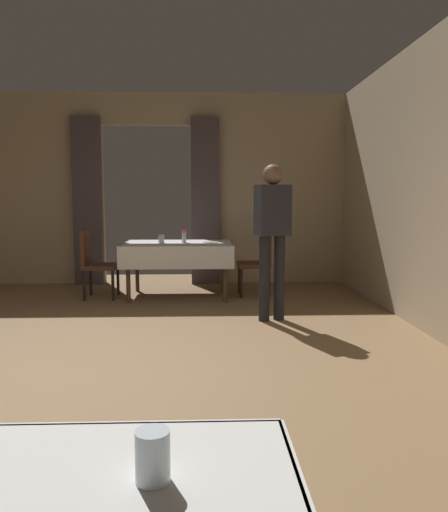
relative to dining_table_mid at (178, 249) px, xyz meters
name	(u,v)px	position (x,y,z in m)	size (l,w,h in m)	color
ground	(87,373)	(-0.55, -3.02, -0.66)	(10.08, 10.08, 0.00)	olive
wall_back	(147,188)	(-0.55, 1.16, 0.86)	(6.40, 0.27, 3.00)	tan
dining_table_mid	(178,249)	(0.00, 0.00, 0.00)	(1.49, 1.07, 0.75)	#4C3D2D
chair_mid_left	(95,261)	(-1.13, -0.07, -0.14)	(0.45, 0.44, 0.93)	black
chair_mid_right	(260,259)	(1.13, 0.04, -0.14)	(0.44, 0.44, 0.93)	black
glass_near_a	(153,456)	(0.27, -5.75, 0.15)	(0.07, 0.07, 0.11)	silver
flower_vase_mid	(184,234)	(0.08, 0.03, 0.20)	(0.07, 0.07, 0.21)	silver
plate_mid_b	(210,242)	(0.44, 0.01, 0.10)	(0.21, 0.21, 0.01)	white
glass_mid_c	(161,239)	(-0.23, -0.04, 0.15)	(0.08, 0.08, 0.12)	silver
person_waiter_by_doorway	(272,229)	(1.11, -1.40, 0.36)	(0.41, 0.31, 1.72)	black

